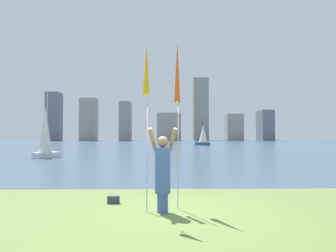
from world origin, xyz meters
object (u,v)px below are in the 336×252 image
person (163,170)px  kite_flag_right (177,75)px  bag (113,200)px  sailboat_4 (45,134)px  sailboat_1 (203,135)px  kite_flag_left (146,72)px

person → kite_flag_right: bearing=54.8°
bag → sailboat_4: size_ratio=0.06×
person → bag: bearing=142.6°
sailboat_4 → sailboat_1: bearing=61.0°
kite_flag_left → sailboat_4: (-8.82, 17.74, -1.36)m
person → kite_flag_right: size_ratio=0.47×
kite_flag_left → kite_flag_right: bearing=45.9°
kite_flag_left → sailboat_1: (7.72, 47.65, -1.48)m
person → bag: 1.85m
kite_flag_right → bag: bearing=165.0°
person → kite_flag_left: (-0.37, -0.24, 2.27)m
sailboat_1 → bag: bearing=-100.5°
kite_flag_right → sailboat_1: sailboat_1 is taller
person → bag: (-1.30, 0.98, -0.88)m
person → bag: size_ratio=6.40×
kite_flag_right → sailboat_1: 47.42m
kite_flag_left → bag: 3.51m
person → sailboat_1: 47.99m
person → sailboat_1: sailboat_1 is taller
kite_flag_left → bag: (-0.92, 1.22, -3.15)m
sailboat_4 → kite_flag_left: bearing=-63.6°
bag → sailboat_1: size_ratio=0.06×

